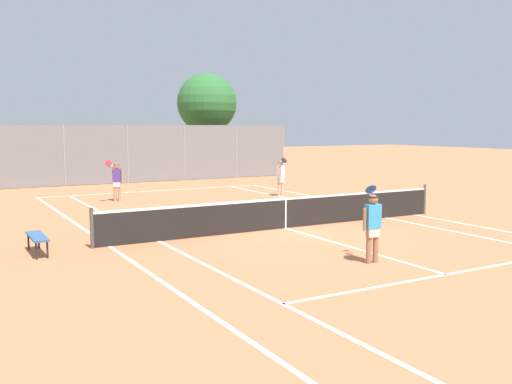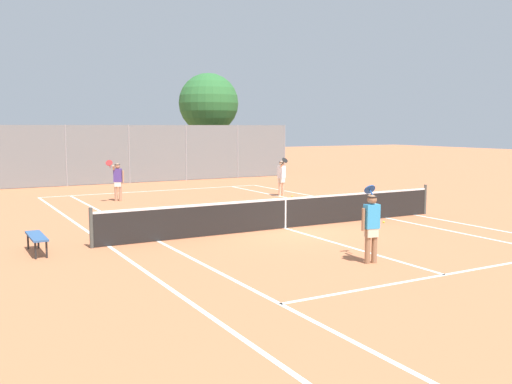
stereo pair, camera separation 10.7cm
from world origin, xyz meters
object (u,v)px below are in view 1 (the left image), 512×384
(tennis_net, at_px, (286,212))
(tree_behind_left, at_px, (206,105))
(player_far_left, at_px, (117,179))
(courtside_bench, at_px, (37,238))
(loose_tennis_ball_4, at_px, (160,228))
(player_far_right, at_px, (281,176))
(loose_tennis_ball_3, at_px, (291,196))
(loose_tennis_ball_0, at_px, (199,228))
(loose_tennis_ball_2, at_px, (384,222))
(player_near_side, at_px, (373,224))
(loose_tennis_ball_1, at_px, (208,211))

(tennis_net, xyz_separation_m, tree_behind_left, (6.35, 19.71, 4.02))
(player_far_left, xyz_separation_m, courtside_bench, (-4.55, -8.93, -0.52))
(loose_tennis_ball_4, distance_m, courtside_bench, 4.27)
(player_far_right, xyz_separation_m, loose_tennis_ball_3, (0.24, -0.51, -0.89))
(loose_tennis_ball_0, xyz_separation_m, loose_tennis_ball_2, (5.73, -1.99, 0.00))
(loose_tennis_ball_4, distance_m, tree_behind_left, 20.86)
(player_near_side, bearing_deg, courtside_bench, 143.76)
(loose_tennis_ball_3, relative_size, loose_tennis_ball_4, 1.00)
(loose_tennis_ball_0, bearing_deg, loose_tennis_ball_1, 60.28)
(loose_tennis_ball_2, bearing_deg, loose_tennis_ball_4, 159.09)
(loose_tennis_ball_0, xyz_separation_m, courtside_bench, (-4.90, -1.21, 0.38))
(player_far_right, xyz_separation_m, loose_tennis_ball_0, (-6.65, -5.86, -0.89))
(player_near_side, height_order, loose_tennis_ball_2, player_near_side)
(player_far_left, xyz_separation_m, loose_tennis_ball_4, (-0.70, -7.13, -0.89))
(loose_tennis_ball_1, bearing_deg, player_near_side, -89.93)
(player_near_side, xyz_separation_m, loose_tennis_ball_4, (-2.75, 6.64, -0.89))
(player_near_side, bearing_deg, tennis_net, 81.90)
(player_far_right, relative_size, loose_tennis_ball_2, 26.88)
(player_far_left, xyz_separation_m, loose_tennis_ball_0, (0.35, -7.72, -0.89))
(courtside_bench, bearing_deg, player_far_left, 62.98)
(loose_tennis_ball_2, bearing_deg, player_near_side, -134.81)
(courtside_bench, bearing_deg, player_far_right, 31.46)
(player_far_right, relative_size, loose_tennis_ball_0, 26.88)
(player_far_right, bearing_deg, player_far_left, 165.14)
(loose_tennis_ball_0, distance_m, courtside_bench, 5.06)
(tennis_net, distance_m, loose_tennis_ball_3, 8.01)
(player_far_right, bearing_deg, loose_tennis_ball_3, -65.21)
(loose_tennis_ball_1, bearing_deg, player_far_right, 30.33)
(loose_tennis_ball_1, relative_size, tree_behind_left, 0.01)
(loose_tennis_ball_1, bearing_deg, loose_tennis_ball_0, -119.72)
(courtside_bench, bearing_deg, loose_tennis_ball_0, 13.84)
(tennis_net, bearing_deg, loose_tennis_ball_0, 152.35)
(loose_tennis_ball_1, height_order, courtside_bench, courtside_bench)
(player_far_left, bearing_deg, courtside_bench, -117.02)
(loose_tennis_ball_2, relative_size, loose_tennis_ball_4, 1.00)
(player_near_side, relative_size, player_far_left, 1.00)
(loose_tennis_ball_0, xyz_separation_m, loose_tennis_ball_4, (-1.05, 0.59, 0.00))
(courtside_bench, relative_size, tree_behind_left, 0.23)
(player_far_left, distance_m, courtside_bench, 10.04)
(tennis_net, height_order, courtside_bench, tennis_net)
(player_far_right, relative_size, courtside_bench, 1.18)
(tennis_net, height_order, player_far_left, player_far_left)
(player_far_right, relative_size, loose_tennis_ball_1, 26.88)
(tennis_net, relative_size, loose_tennis_ball_4, 181.82)
(player_near_side, relative_size, courtside_bench, 1.18)
(loose_tennis_ball_0, height_order, loose_tennis_ball_3, same)
(loose_tennis_ball_0, bearing_deg, tennis_net, -27.65)
(player_near_side, relative_size, loose_tennis_ball_1, 26.88)
(player_near_side, height_order, loose_tennis_ball_1, player_near_side)
(loose_tennis_ball_0, bearing_deg, loose_tennis_ball_3, 37.84)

